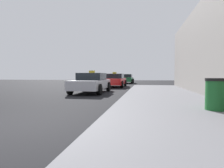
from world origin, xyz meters
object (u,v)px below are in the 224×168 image
car_red (114,80)px  car_green (126,79)px  car_silver (91,83)px  trash_bin (216,94)px

car_red → car_green: (0.33, 8.68, -0.00)m
car_green → car_silver: bearing=86.8°
trash_bin → car_silver: (-5.39, 6.11, 0.04)m
car_silver → car_green: bearing=-93.2°
car_silver → car_red: 6.25m
trash_bin → car_silver: size_ratio=0.21×
trash_bin → car_green: size_ratio=0.20×
car_green → car_red: bearing=87.8°
car_red → car_green: size_ratio=1.01×
car_silver → car_green: 14.93m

